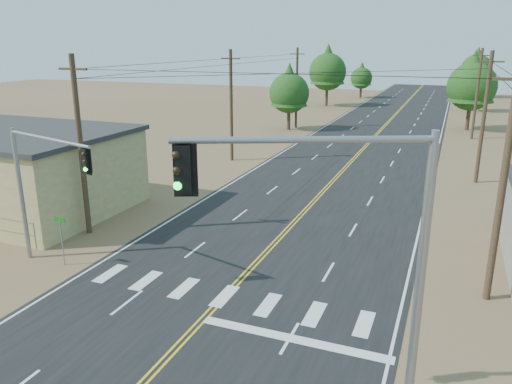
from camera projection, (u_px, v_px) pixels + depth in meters
The scene contains 16 objects.
road at pixel (338, 176), 41.12m from camera, with size 15.00×200.00×0.02m, color black.
utility_pole_left_near at pixel (81, 145), 27.34m from camera, with size 1.80×0.30×10.00m.
utility_pole_left_mid at pixel (231, 105), 45.15m from camera, with size 1.80×0.30×10.00m.
utility_pole_left_far at pixel (297, 87), 62.95m from camera, with size 1.80×0.30×10.00m.
utility_pole_right_near at pixel (503, 184), 19.91m from camera, with size 1.80×0.30×10.00m.
utility_pole_right_mid at pixel (484, 117), 37.72m from camera, with size 1.80×0.30×10.00m.
utility_pole_right_far at pixel (477, 93), 55.52m from camera, with size 1.80×0.30×10.00m.
signal_mast_left at pixel (38, 177), 23.09m from camera, with size 6.00×1.97×6.67m.
signal_mast_right at pixel (353, 230), 13.45m from camera, with size 6.42×3.04×8.38m.
street_sign at pixel (61, 233), 24.14m from camera, with size 0.74×0.10×2.50m.
tree_left_near at pixel (289, 89), 61.64m from camera, with size 4.95×4.95×8.26m.
tree_left_mid at pixel (328, 68), 84.92m from camera, with size 6.30×6.30×10.50m.
tree_left_far at pixel (362, 76), 98.24m from camera, with size 4.21×4.21×7.01m.
tree_right_near at pixel (472, 82), 60.98m from camera, with size 5.87×5.87×9.78m.
tree_right_mid at pixel (478, 82), 78.36m from camera, with size 4.59×4.59×7.65m.
tree_right_far at pixel (477, 66), 98.52m from camera, with size 5.94×5.94×9.90m.
Camera 1 is at (8.40, -9.46, 10.51)m, focal length 35.00 mm.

